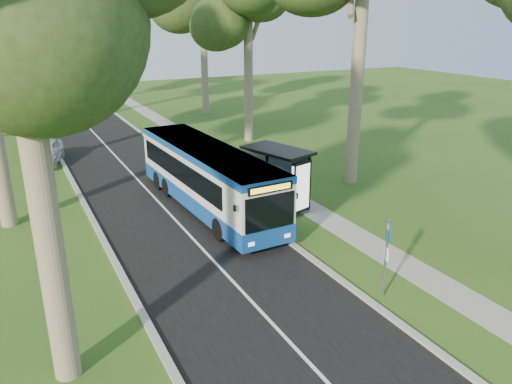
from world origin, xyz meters
TOP-DOWN VIEW (x-y plane):
  - ground at (0.00, 0.00)m, footprint 120.00×120.00m
  - road at (-3.50, 10.00)m, footprint 7.00×100.00m
  - kerb_east at (0.00, 10.00)m, footprint 0.25×100.00m
  - kerb_west at (-7.00, 10.00)m, footprint 0.25×100.00m
  - centre_line at (-3.50, 10.00)m, footprint 0.12×100.00m
  - footpath at (3.00, 10.00)m, footprint 1.50×100.00m
  - bus at (-1.55, 5.67)m, footprint 3.02×12.03m
  - bus_stop_sign at (0.65, -4.80)m, footprint 0.20×0.38m
  - bus_shelter at (1.84, 3.96)m, footprint 2.80×3.89m
  - litter_bin at (1.79, 6.20)m, footprint 0.56×0.56m
  - car_white at (-7.93, 18.26)m, footprint 3.03×4.87m
  - car_silver at (-8.74, 30.88)m, footprint 2.99×5.29m

SIDE VIEW (x-z plane):
  - ground at x=0.00m, z-range 0.00..0.00m
  - road at x=-3.50m, z-range 0.00..0.02m
  - footpath at x=3.00m, z-range 0.00..0.02m
  - centre_line at x=-3.50m, z-range 0.02..0.02m
  - kerb_east at x=0.00m, z-range 0.00..0.12m
  - kerb_west at x=-7.00m, z-range 0.00..0.12m
  - litter_bin at x=1.79m, z-range 0.01..0.99m
  - car_white at x=-7.93m, z-range 0.00..1.55m
  - car_silver at x=-8.74m, z-range 0.00..1.65m
  - bus at x=-1.55m, z-range 0.06..3.22m
  - bus_stop_sign at x=0.65m, z-range 0.33..3.18m
  - bus_shelter at x=1.84m, z-range 0.63..3.64m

